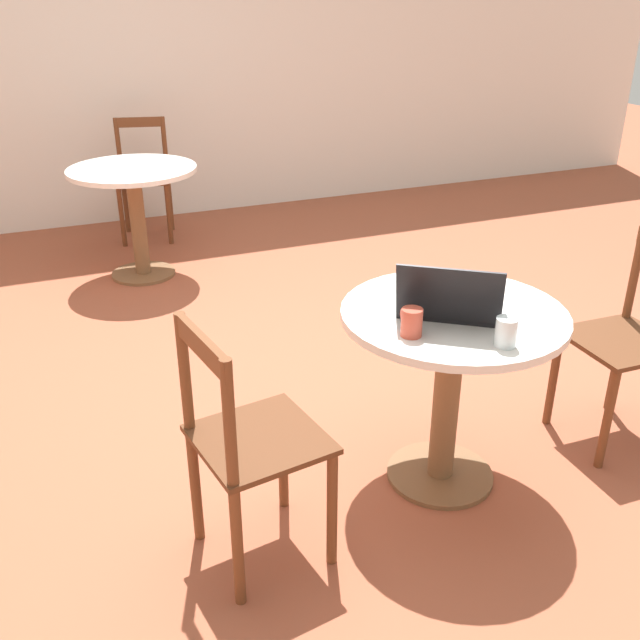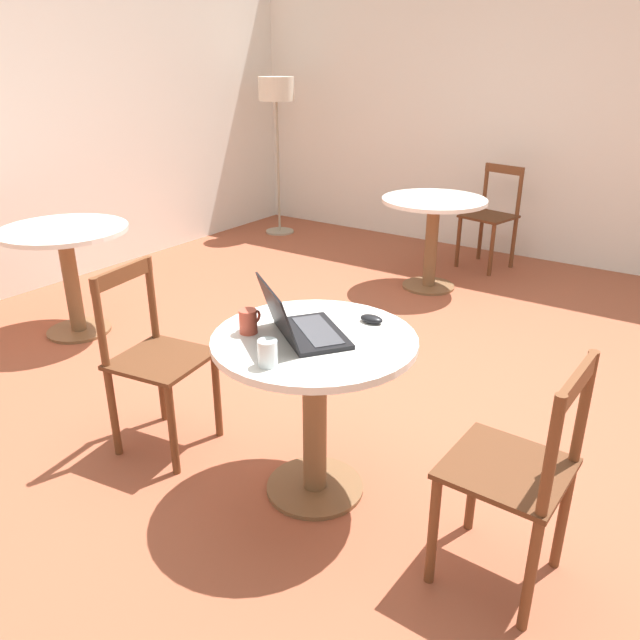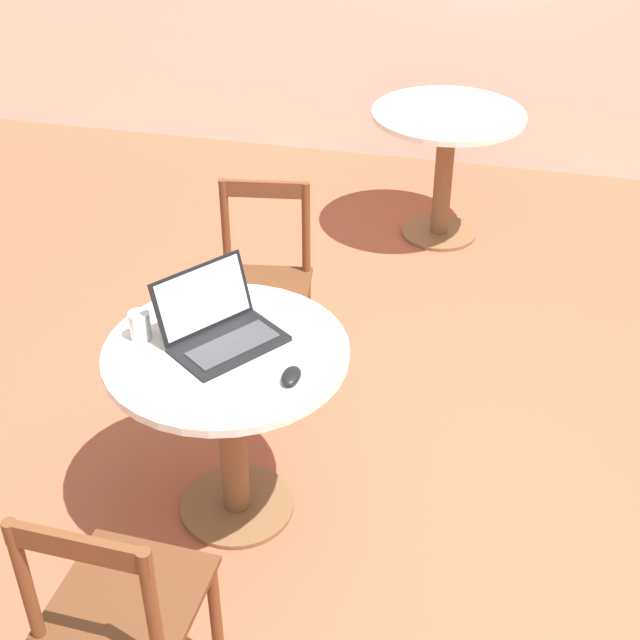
{
  "view_description": "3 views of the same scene",
  "coord_description": "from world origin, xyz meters",
  "px_view_note": "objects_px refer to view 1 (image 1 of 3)",
  "views": [
    {
      "loc": [
        -2.68,
        1.2,
        1.79
      ],
      "look_at": [
        -0.39,
        0.26,
        0.61
      ],
      "focal_mm": 40.0,
      "sensor_mm": 36.0,
      "label": 1
    },
    {
      "loc": [
        -2.54,
        -1.39,
        1.74
      ],
      "look_at": [
        -0.34,
        0.13,
        0.6
      ],
      "focal_mm": 35.0,
      "sensor_mm": 36.0,
      "label": 2
    },
    {
      "loc": [
        0.11,
        -2.34,
        2.43
      ],
      "look_at": [
        -0.52,
        0.32,
        0.59
      ],
      "focal_mm": 50.0,
      "sensor_mm": 36.0,
      "label": 3
    }
  ],
  "objects_px": {
    "chair_near_front": "(629,342)",
    "mug": "(411,322)",
    "drinking_glass": "(506,332)",
    "mouse": "(444,278)",
    "laptop": "(450,304)",
    "chair_near_back": "(248,446)",
    "chair_mid_right": "(144,179)",
    "cafe_table_near": "(450,355)",
    "cafe_table_mid": "(135,195)"
  },
  "relations": [
    {
      "from": "chair_near_front",
      "to": "cafe_table_near",
      "type": "bearing_deg",
      "value": 88.22
    },
    {
      "from": "cafe_table_near",
      "to": "chair_mid_right",
      "type": "distance_m",
      "value": 3.49
    },
    {
      "from": "mouse",
      "to": "mug",
      "type": "bearing_deg",
      "value": 135.95
    },
    {
      "from": "cafe_table_near",
      "to": "chair_mid_right",
      "type": "bearing_deg",
      "value": 8.75
    },
    {
      "from": "cafe_table_near",
      "to": "chair_near_front",
      "type": "height_order",
      "value": "chair_near_front"
    },
    {
      "from": "chair_near_back",
      "to": "drinking_glass",
      "type": "xyz_separation_m",
      "value": [
        -0.17,
        -0.82,
        0.33
      ]
    },
    {
      "from": "mouse",
      "to": "chair_near_front",
      "type": "bearing_deg",
      "value": -110.6
    },
    {
      "from": "cafe_table_mid",
      "to": "laptop",
      "type": "bearing_deg",
      "value": -165.82
    },
    {
      "from": "cafe_table_near",
      "to": "drinking_glass",
      "type": "distance_m",
      "value": 0.37
    },
    {
      "from": "chair_near_front",
      "to": "laptop",
      "type": "bearing_deg",
      "value": 90.2
    },
    {
      "from": "chair_near_front",
      "to": "drinking_glass",
      "type": "relative_size",
      "value": 9.05
    },
    {
      "from": "chair_near_front",
      "to": "laptop",
      "type": "height_order",
      "value": "laptop"
    },
    {
      "from": "chair_near_front",
      "to": "chair_near_back",
      "type": "height_order",
      "value": "same"
    },
    {
      "from": "cafe_table_mid",
      "to": "cafe_table_near",
      "type": "bearing_deg",
      "value": -164.84
    },
    {
      "from": "chair_near_front",
      "to": "mug",
      "type": "xyz_separation_m",
      "value": [
        -0.08,
        1.09,
        0.33
      ]
    },
    {
      "from": "laptop",
      "to": "chair_near_back",
      "type": "bearing_deg",
      "value": 96.91
    },
    {
      "from": "drinking_glass",
      "to": "laptop",
      "type": "bearing_deg",
      "value": 9.91
    },
    {
      "from": "chair_near_front",
      "to": "mouse",
      "type": "bearing_deg",
      "value": 69.4
    },
    {
      "from": "mouse",
      "to": "mug",
      "type": "distance_m",
      "value": 0.5
    },
    {
      "from": "chair_near_front",
      "to": "mouse",
      "type": "xyz_separation_m",
      "value": [
        0.28,
        0.74,
        0.3
      ]
    },
    {
      "from": "drinking_glass",
      "to": "chair_near_back",
      "type": "bearing_deg",
      "value": 78.32
    },
    {
      "from": "cafe_table_mid",
      "to": "chair_near_front",
      "type": "distance_m",
      "value": 3.09
    },
    {
      "from": "chair_near_back",
      "to": "mug",
      "type": "xyz_separation_m",
      "value": [
        0.01,
        -0.58,
        0.33
      ]
    },
    {
      "from": "laptop",
      "to": "mouse",
      "type": "relative_size",
      "value": 4.55
    },
    {
      "from": "chair_mid_right",
      "to": "drinking_glass",
      "type": "relative_size",
      "value": 9.05
    },
    {
      "from": "cafe_table_mid",
      "to": "drinking_glass",
      "type": "distance_m",
      "value": 3.03
    },
    {
      "from": "chair_near_front",
      "to": "chair_mid_right",
      "type": "distance_m",
      "value": 3.74
    },
    {
      "from": "chair_near_back",
      "to": "mouse",
      "type": "distance_m",
      "value": 1.04
    },
    {
      "from": "chair_near_front",
      "to": "drinking_glass",
      "type": "height_order",
      "value": "chair_near_front"
    },
    {
      "from": "cafe_table_near",
      "to": "mug",
      "type": "bearing_deg",
      "value": 115.0
    },
    {
      "from": "chair_mid_right",
      "to": "drinking_glass",
      "type": "distance_m",
      "value": 3.79
    },
    {
      "from": "mouse",
      "to": "mug",
      "type": "height_order",
      "value": "mug"
    },
    {
      "from": "chair_near_back",
      "to": "mug",
      "type": "bearing_deg",
      "value": -88.8
    },
    {
      "from": "cafe_table_near",
      "to": "laptop",
      "type": "xyz_separation_m",
      "value": [
        -0.03,
        0.04,
        0.22
      ]
    },
    {
      "from": "cafe_table_mid",
      "to": "chair_near_front",
      "type": "xyz_separation_m",
      "value": [
        -2.67,
        -1.56,
        -0.1
      ]
    },
    {
      "from": "drinking_glass",
      "to": "chair_near_front",
      "type": "bearing_deg",
      "value": -72.47
    },
    {
      "from": "chair_near_back",
      "to": "mug",
      "type": "height_order",
      "value": "chair_near_back"
    },
    {
      "from": "chair_near_front",
      "to": "chair_near_back",
      "type": "distance_m",
      "value": 1.67
    },
    {
      "from": "cafe_table_near",
      "to": "mug",
      "type": "relative_size",
      "value": 7.34
    },
    {
      "from": "cafe_table_mid",
      "to": "chair_mid_right",
      "type": "height_order",
      "value": "chair_mid_right"
    },
    {
      "from": "laptop",
      "to": "mouse",
      "type": "height_order",
      "value": "laptop"
    },
    {
      "from": "laptop",
      "to": "mug",
      "type": "xyz_separation_m",
      "value": [
        -0.08,
        0.2,
        0.0
      ]
    },
    {
      "from": "mug",
      "to": "chair_near_back",
      "type": "bearing_deg",
      "value": 91.2
    },
    {
      "from": "cafe_table_mid",
      "to": "laptop",
      "type": "relative_size",
      "value": 1.79
    },
    {
      "from": "cafe_table_near",
      "to": "chair_near_front",
      "type": "xyz_separation_m",
      "value": [
        -0.03,
        -0.85,
        -0.1
      ]
    },
    {
      "from": "cafe_table_mid",
      "to": "mouse",
      "type": "distance_m",
      "value": 2.54
    },
    {
      "from": "mouse",
      "to": "cafe_table_near",
      "type": "bearing_deg",
      "value": 156.01
    },
    {
      "from": "cafe_table_mid",
      "to": "chair_near_back",
      "type": "height_order",
      "value": "chair_near_back"
    },
    {
      "from": "chair_near_back",
      "to": "mouse",
      "type": "xyz_separation_m",
      "value": [
        0.37,
        -0.93,
        0.3
      ]
    },
    {
      "from": "mug",
      "to": "drinking_glass",
      "type": "xyz_separation_m",
      "value": [
        -0.18,
        -0.24,
        -0.0
      ]
    }
  ]
}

